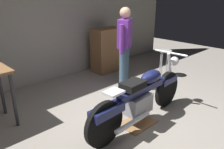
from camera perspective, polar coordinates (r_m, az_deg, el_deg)
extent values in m
plane|color=gray|center=(3.58, 7.88, -12.67)|extent=(12.00, 12.00, 0.00)
cube|color=gray|center=(5.22, -16.91, 15.15)|extent=(8.00, 0.12, 3.10)
cylinder|color=#2D2D33|center=(3.64, -23.70, -6.05)|extent=(0.05, 0.05, 0.86)
cylinder|color=#2D2D33|center=(4.10, -26.35, -3.56)|extent=(0.05, 0.05, 0.86)
cylinder|color=black|center=(4.09, 13.76, -3.66)|extent=(0.64, 0.10, 0.64)
cylinder|color=black|center=(2.98, -1.95, -12.55)|extent=(0.64, 0.10, 0.64)
cube|color=#191E4C|center=(4.02, 13.97, -1.37)|extent=(0.45, 0.16, 0.10)
cube|color=#191E4C|center=(2.92, -1.28, -9.27)|extent=(0.53, 0.20, 0.12)
cube|color=gray|center=(3.45, 6.74, -7.47)|extent=(0.45, 0.26, 0.28)
cube|color=#191E4C|center=(3.43, 7.90, -3.78)|extent=(1.10, 0.15, 0.10)
ellipsoid|color=#191E4C|center=(3.53, 9.93, -0.58)|extent=(0.45, 0.24, 0.20)
cube|color=black|center=(3.19, 5.37, -2.66)|extent=(0.37, 0.25, 0.10)
cube|color=silver|center=(2.90, 0.43, -4.53)|extent=(0.25, 0.21, 0.03)
cylinder|color=silver|center=(4.02, 14.58, 0.91)|extent=(0.27, 0.06, 0.68)
cylinder|color=silver|center=(3.89, 14.71, 5.35)|extent=(0.06, 0.60, 0.03)
sphere|color=silver|center=(4.08, 15.60, 3.29)|extent=(0.16, 0.16, 0.16)
cylinder|color=silver|center=(3.23, 5.37, -11.97)|extent=(0.70, 0.10, 0.07)
cylinder|color=#3F5B74|center=(4.83, 3.42, 2.16)|extent=(0.15, 0.15, 0.88)
cylinder|color=#3F5B74|center=(4.65, 2.80, 1.44)|extent=(0.15, 0.15, 0.88)
cube|color=#72339E|center=(4.57, 3.29, 10.41)|extent=(0.44, 0.37, 0.56)
cylinder|color=#72339E|center=(4.81, 4.00, 9.93)|extent=(0.09, 0.09, 0.58)
cylinder|color=#72339E|center=(4.35, 2.46, 8.87)|extent=(0.09, 0.09, 0.58)
sphere|color=tan|center=(4.52, 3.39, 15.42)|extent=(0.22, 0.22, 0.22)
cylinder|color=#B2B2B7|center=(5.49, 13.41, 5.90)|extent=(0.32, 0.32, 0.02)
cylinder|color=#B2B2B7|center=(5.66, 13.76, 2.94)|extent=(0.02, 0.02, 0.62)
cylinder|color=#B2B2B7|center=(5.63, 12.21, 2.96)|extent=(0.02, 0.02, 0.62)
cylinder|color=#B2B2B7|center=(5.48, 12.51, 2.48)|extent=(0.02, 0.02, 0.62)
cylinder|color=#B2B2B7|center=(5.52, 14.09, 2.46)|extent=(0.02, 0.02, 0.62)
cube|color=brown|center=(5.77, -1.17, 6.31)|extent=(0.80, 0.44, 1.10)
sphere|color=tan|center=(5.54, 0.44, 8.92)|extent=(0.04, 0.04, 0.04)
sphere|color=tan|center=(5.61, 0.43, 5.91)|extent=(0.04, 0.04, 0.04)
sphere|color=tan|center=(5.69, 0.43, 2.98)|extent=(0.04, 0.04, 0.04)
cube|color=olive|center=(3.61, 6.47, -12.17)|extent=(0.56, 0.40, 0.01)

